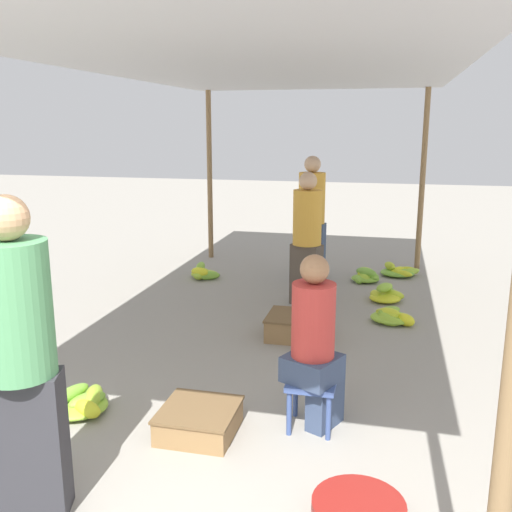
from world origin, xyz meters
TOP-DOWN VIEW (x-y plane):
  - canopy_post_back_left at (-1.62, 7.05)m, footprint 0.08×0.08m
  - canopy_post_back_right at (1.62, 7.05)m, footprint 0.08×0.08m
  - canopy_tarp at (0.00, 3.68)m, footprint 3.64×7.15m
  - vendor_foreground at (-0.65, 0.83)m, footprint 0.48×0.48m
  - stool at (0.72, 2.09)m, footprint 0.34×0.34m
  - vendor_seated at (0.74, 2.10)m, footprint 0.45×0.45m
  - banana_pile_left_0 at (-1.00, 1.91)m, footprint 0.56×0.48m
  - banana_pile_left_1 at (-1.33, 5.78)m, footprint 0.46×0.51m
  - banana_pile_right_0 at (1.26, 4.49)m, footprint 0.51×0.48m
  - banana_pile_right_1 at (0.91, 6.12)m, footprint 0.41×0.42m
  - banana_pile_right_2 at (1.18, 5.28)m, footprint 0.46×0.44m
  - banana_pile_right_3 at (1.36, 6.54)m, footprint 0.58×0.46m
  - crate_near at (0.30, 3.83)m, footprint 0.54×0.54m
  - crate_mid at (-0.03, 1.83)m, footprint 0.52×0.52m
  - shopper_walking_mid at (0.26, 4.93)m, footprint 0.43×0.43m
  - shopper_walking_far at (0.14, 6.09)m, footprint 0.41×0.41m

SIDE VIEW (x-z plane):
  - banana_pile_right_3 at x=1.36m, z-range -0.03..0.16m
  - banana_pile_right_0 at x=1.26m, z-range -0.02..0.15m
  - banana_pile_left_0 at x=-1.00m, z-range -0.02..0.17m
  - banana_pile_left_1 at x=-1.33m, z-range -0.02..0.17m
  - banana_pile_right_2 at x=1.18m, z-range -0.04..0.20m
  - banana_pile_right_1 at x=0.91m, z-range -0.01..0.18m
  - crate_mid at x=-0.03m, z-range 0.00..0.19m
  - crate_near at x=0.30m, z-range 0.00..0.23m
  - stool at x=0.72m, z-range 0.11..0.48m
  - vendor_seated at x=0.74m, z-range 0.02..1.28m
  - shopper_walking_mid at x=0.26m, z-range 0.03..1.61m
  - shopper_walking_far at x=0.14m, z-range 0.03..1.74m
  - vendor_foreground at x=-0.65m, z-range 0.03..1.81m
  - canopy_post_back_left at x=-1.62m, z-range 0.00..2.63m
  - canopy_post_back_right at x=1.62m, z-range 0.00..2.63m
  - canopy_tarp at x=0.00m, z-range 2.63..2.67m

